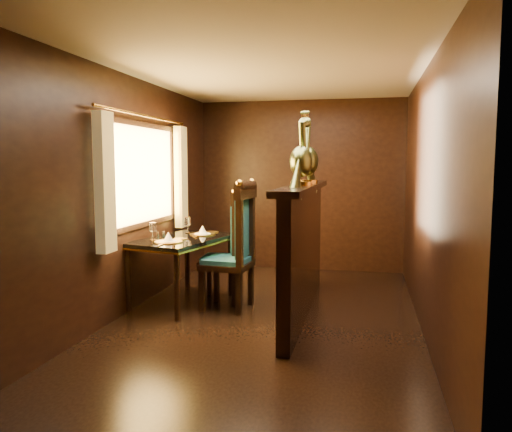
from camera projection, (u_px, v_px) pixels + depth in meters
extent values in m
plane|color=black|center=(267.00, 319.00, 5.09)|extent=(5.00, 5.00, 0.00)
cube|color=black|center=(300.00, 186.00, 7.38)|extent=(3.00, 0.04, 2.50)
cube|color=black|center=(173.00, 228.00, 2.53)|extent=(3.00, 0.04, 2.50)
cube|color=black|center=(129.00, 194.00, 5.28)|extent=(0.04, 5.00, 2.50)
cube|color=black|center=(426.00, 199.00, 4.63)|extent=(0.04, 5.00, 2.50)
cube|color=beige|center=(268.00, 68.00, 4.83)|extent=(3.00, 5.00, 0.04)
cube|color=#FFC672|center=(141.00, 175.00, 5.55)|extent=(0.01, 1.70, 1.05)
cube|color=#FFE445|center=(105.00, 183.00, 4.59)|extent=(0.10, 0.22, 1.30)
cube|color=#FFE445|center=(181.00, 177.00, 6.47)|extent=(0.10, 0.22, 1.30)
cylinder|color=gold|center=(146.00, 116.00, 5.46)|extent=(0.03, 2.20, 0.03)
cube|color=black|center=(303.00, 252.00, 5.24)|extent=(0.12, 2.60, 1.30)
cube|color=#333819|center=(297.00, 247.00, 5.25)|extent=(0.02, 2.20, 0.95)
cube|color=black|center=(304.00, 187.00, 5.17)|extent=(0.26, 2.70, 0.06)
cube|color=black|center=(182.00, 240.00, 5.59)|extent=(1.01, 1.38, 0.04)
cube|color=gold|center=(182.00, 242.00, 5.60)|extent=(1.03, 1.40, 0.02)
cylinder|color=black|center=(128.00, 281.00, 5.27)|extent=(0.06, 0.06, 0.68)
cylinder|color=black|center=(177.00, 287.00, 5.00)|extent=(0.06, 0.06, 0.68)
cylinder|color=black|center=(187.00, 262.00, 6.27)|extent=(0.06, 0.06, 0.68)
cylinder|color=black|center=(231.00, 266.00, 6.00)|extent=(0.06, 0.06, 0.68)
cylinder|color=#B58722|center=(168.00, 242.00, 5.29)|extent=(0.30, 0.30, 0.01)
cone|color=white|center=(168.00, 237.00, 5.28)|extent=(0.11, 0.11, 0.10)
cylinder|color=#B58722|center=(203.00, 234.00, 5.85)|extent=(0.30, 0.30, 0.01)
cone|color=white|center=(203.00, 230.00, 5.84)|extent=(0.11, 0.11, 0.10)
cylinder|color=silver|center=(157.00, 234.00, 5.68)|extent=(0.03, 0.03, 0.06)
cylinder|color=silver|center=(163.00, 234.00, 5.72)|extent=(0.03, 0.03, 0.06)
cube|color=black|center=(227.00, 265.00, 5.42)|extent=(0.54, 0.54, 0.07)
cube|color=#124555|center=(227.00, 260.00, 5.42)|extent=(0.48, 0.48, 0.05)
cube|color=#124555|center=(246.00, 228.00, 5.32)|extent=(0.07, 0.39, 0.64)
cube|color=black|center=(202.00, 291.00, 5.31)|extent=(0.05, 0.05, 0.44)
cube|color=black|center=(239.00, 294.00, 5.19)|extent=(0.05, 0.05, 0.44)
cube|color=black|center=(217.00, 282.00, 5.71)|extent=(0.05, 0.05, 0.44)
cube|color=black|center=(251.00, 285.00, 5.58)|extent=(0.05, 0.05, 0.44)
sphere|color=gold|center=(239.00, 183.00, 5.07)|extent=(0.08, 0.08, 0.08)
sphere|color=gold|center=(252.00, 182.00, 5.46)|extent=(0.08, 0.08, 0.08)
cube|color=black|center=(221.00, 262.00, 5.75)|extent=(0.49, 0.49, 0.06)
cube|color=#124555|center=(221.00, 258.00, 5.74)|extent=(0.44, 0.44, 0.05)
cube|color=#124555|center=(238.00, 230.00, 5.68)|extent=(0.06, 0.36, 0.59)
cube|color=black|center=(201.00, 286.00, 5.61)|extent=(0.05, 0.05, 0.41)
cube|color=black|center=(234.00, 287.00, 5.56)|extent=(0.05, 0.05, 0.41)
cube|color=black|center=(210.00, 278.00, 5.99)|extent=(0.05, 0.05, 0.41)
cube|color=black|center=(241.00, 279.00, 5.93)|extent=(0.05, 0.05, 0.41)
sphere|color=gold|center=(235.00, 192.00, 5.44)|extent=(0.07, 0.07, 0.07)
sphere|color=gold|center=(241.00, 190.00, 5.82)|extent=(0.07, 0.07, 0.07)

